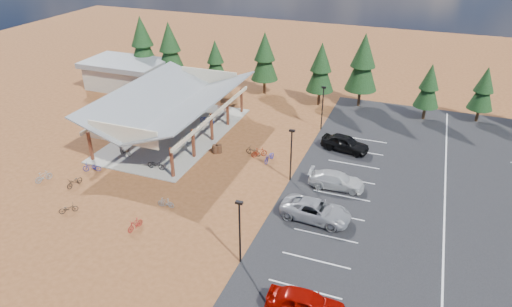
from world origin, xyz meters
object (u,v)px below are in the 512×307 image
at_px(lamp_post_1, 291,152).
at_px(bike_2, 164,127).
at_px(bike_pavilion, 172,102).
at_px(trash_bin_0, 219,149).
at_px(lamp_post_2, 323,105).
at_px(car_0, 306,304).
at_px(bike_10, 92,167).
at_px(car_4, 345,143).
at_px(bike_4, 156,165).
at_px(bike_9, 43,177).
at_px(bike_1, 154,131).
at_px(car_3, 336,180).
at_px(trash_bin_1, 215,149).
at_px(bike_13, 166,203).
at_px(bike_11, 135,224).
at_px(car_2, 316,211).
at_px(bike_16, 253,151).
at_px(lamp_post_0, 240,228).
at_px(bike_5, 185,141).
at_px(bike_15, 259,152).
at_px(bike_8, 74,182).
at_px(bike_7, 223,107).
at_px(bike_14, 269,157).
at_px(bike_12, 68,208).
at_px(outbuilding, 126,74).
at_px(bike_0, 125,152).
at_px(bike_3, 186,113).
at_px(bike_6, 207,119).

distance_m(lamp_post_1, bike_2, 17.42).
distance_m(bike_pavilion, trash_bin_0, 7.74).
relative_size(lamp_post_2, car_0, 1.05).
distance_m(bike_10, car_4, 25.32).
height_order(bike_4, bike_9, bike_4).
xyz_separation_m(bike_1, car_3, (21.09, -3.40, 0.14)).
bearing_deg(lamp_post_1, trash_bin_1, 164.79).
distance_m(bike_2, bike_13, 15.33).
distance_m(bike_2, car_0, 29.85).
distance_m(lamp_post_1, bike_9, 22.88).
distance_m(bike_11, car_2, 14.32).
height_order(bike_2, bike_11, bike_2).
height_order(bike_10, car_2, car_2).
relative_size(bike_2, bike_16, 0.96).
distance_m(lamp_post_0, bike_5, 19.39).
relative_size(bike_15, car_3, 0.34).
height_order(trash_bin_1, bike_2, bike_2).
bearing_deg(bike_5, bike_8, 171.93).
distance_m(lamp_post_1, bike_4, 13.14).
xyz_separation_m(lamp_post_2, bike_13, (-8.46, -19.95, -2.53)).
height_order(bike_5, car_0, car_0).
relative_size(trash_bin_0, car_0, 0.18).
relative_size(lamp_post_2, bike_7, 2.90).
bearing_deg(bike_4, lamp_post_1, -77.00).
bearing_deg(bike_1, bike_9, 144.94).
bearing_deg(bike_16, bike_14, 82.44).
distance_m(lamp_post_2, bike_1, 18.95).
xyz_separation_m(bike_11, bike_12, (-6.45, -0.06, -0.07)).
xyz_separation_m(trash_bin_1, bike_8, (-9.13, -10.37, -0.00)).
bearing_deg(bike_8, bike_4, 51.27).
distance_m(bike_7, bike_16, 12.08).
bearing_deg(trash_bin_1, bike_pavilion, 157.20).
height_order(trash_bin_1, bike_9, bike_9).
bearing_deg(lamp_post_0, outbuilding, 136.01).
bearing_deg(bike_2, car_0, -126.77).
xyz_separation_m(outbuilding, lamp_post_0, (29.00, -28.00, 0.95)).
relative_size(trash_bin_1, bike_13, 0.61).
height_order(outbuilding, bike_14, outbuilding).
xyz_separation_m(bike_0, bike_3, (1.12, 10.83, 0.13)).
bearing_deg(bike_1, lamp_post_0, -148.05).
bearing_deg(car_4, car_2, -168.96).
relative_size(bike_0, bike_9, 0.92).
relative_size(bike_14, car_4, 0.39).
distance_m(bike_1, bike_6, 6.44).
height_order(bike_12, bike_14, bike_14).
distance_m(bike_1, bike_10, 8.98).
xyz_separation_m(trash_bin_1, bike_11, (-0.33, -13.83, 0.02)).
distance_m(bike_7, bike_9, 22.67).
height_order(outbuilding, lamp_post_1, lamp_post_1).
relative_size(bike_3, bike_16, 1.05).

